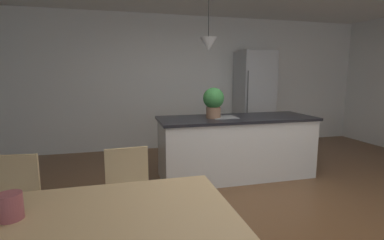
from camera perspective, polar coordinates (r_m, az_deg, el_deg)
name	(u,v)px	position (r m, az deg, el deg)	size (l,w,h in m)	color
ground_plane	(257,220)	(3.26, 13.04, -19.13)	(10.00, 8.40, 0.04)	brown
wall_back_kitchen	(186,83)	(5.95, -1.16, 7.55)	(10.00, 0.12, 2.70)	white
dining_table	(45,232)	(1.80, -27.60, -19.53)	(2.06, 0.91, 0.74)	tan
chair_far_right	(129,196)	(2.58, -12.62, -14.76)	(0.43, 0.43, 0.87)	tan
chair_far_left	(10,208)	(2.73, -33.04, -14.76)	(0.43, 0.43, 0.87)	tan
kitchen_island	(236,146)	(4.26, 8.93, -5.26)	(2.30, 0.83, 0.91)	silver
refrigerator	(254,100)	(6.07, 12.45, 4.04)	(0.70, 0.67, 1.99)	#B2B5B7
pendant_over_island_main	(208,44)	(3.99, 3.35, 15.09)	(0.23, 0.23, 0.87)	black
potted_plant_on_island	(214,101)	(4.01, 4.38, 3.85)	(0.30, 0.30, 0.44)	#8C664C
vase_on_dining_table	(10,206)	(1.86, -32.97, -14.50)	(0.13, 0.13, 0.14)	#994C51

